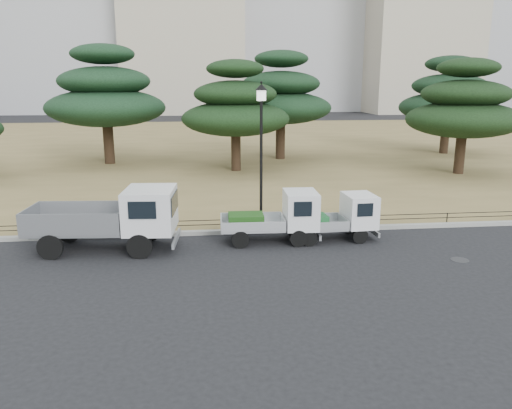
{
  "coord_description": "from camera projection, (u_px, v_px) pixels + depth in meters",
  "views": [
    {
      "loc": [
        -1.96,
        -16.08,
        5.76
      ],
      "look_at": [
        0.0,
        2.0,
        1.3
      ],
      "focal_mm": 35.0,
      "sensor_mm": 36.0,
      "label": 1
    }
  ],
  "objects": [
    {
      "name": "truck_kei_rear",
      "position": [
        338.0,
        217.0,
        18.63
      ],
      "size": [
        3.33,
        1.57,
        1.7
      ],
      "rotation": [
        0.0,
        0.0,
        0.06
      ],
      "color": "black",
      "rests_on": "ground"
    },
    {
      "name": "street_lamp",
      "position": [
        261.0,
        132.0,
        19.0
      ],
      "size": [
        0.5,
        0.5,
        5.56
      ],
      "color": "black",
      "rests_on": "lawn"
    },
    {
      "name": "pine_east_near",
      "position": [
        464.0,
        108.0,
        30.67
      ],
      "size": [
        7.0,
        7.0,
        7.07
      ],
      "color": "black",
      "rests_on": "lawn"
    },
    {
      "name": "lawn",
      "position": [
        223.0,
        145.0,
        46.63
      ],
      "size": [
        120.0,
        56.0,
        0.15
      ],
      "primitive_type": "cube",
      "color": "olive",
      "rests_on": "ground"
    },
    {
      "name": "pipe_fence",
      "position": [
        254.0,
        221.0,
        19.65
      ],
      "size": [
        38.0,
        0.04,
        0.4
      ],
      "color": "black",
      "rests_on": "lawn"
    },
    {
      "name": "manhole",
      "position": [
        460.0,
        260.0,
        16.62
      ],
      "size": [
        0.6,
        0.6,
        0.01
      ],
      "primitive_type": "cylinder",
      "color": "#2D2D30",
      "rests_on": "ground"
    },
    {
      "name": "pine_west_near",
      "position": [
        105.0,
        96.0,
        34.41
      ],
      "size": [
        8.17,
        8.17,
        8.17
      ],
      "color": "black",
      "rests_on": "lawn"
    },
    {
      "name": "pine_east_far",
      "position": [
        448.0,
        98.0,
        39.64
      ],
      "size": [
        7.63,
        7.63,
        7.67
      ],
      "color": "black",
      "rests_on": "lawn"
    },
    {
      "name": "pine_center_right",
      "position": [
        281.0,
        97.0,
        36.62
      ],
      "size": [
        7.44,
        7.44,
        7.89
      ],
      "color": "black",
      "rests_on": "lawn"
    },
    {
      "name": "truck_kei_front",
      "position": [
        277.0,
        217.0,
        18.38
      ],
      "size": [
        3.58,
        1.64,
        1.88
      ],
      "rotation": [
        0.0,
        0.0,
        -0.03
      ],
      "color": "black",
      "rests_on": "ground"
    },
    {
      "name": "ground",
      "position": [
        262.0,
        255.0,
        17.1
      ],
      "size": [
        220.0,
        220.0,
        0.0
      ],
      "primitive_type": "plane",
      "color": "black"
    },
    {
      "name": "pine_center_left",
      "position": [
        236.0,
        107.0,
        31.72
      ],
      "size": [
        6.92,
        6.92,
        7.03
      ],
      "color": "black",
      "rests_on": "lawn"
    },
    {
      "name": "truck_large",
      "position": [
        112.0,
        216.0,
        17.36
      ],
      "size": [
        5.17,
        2.37,
        2.2
      ],
      "rotation": [
        0.0,
        0.0,
        -0.07
      ],
      "color": "black",
      "rests_on": "ground"
    },
    {
      "name": "tarp_pile",
      "position": [
        69.0,
        221.0,
        19.36
      ],
      "size": [
        1.53,
        1.19,
        0.96
      ],
      "rotation": [
        0.0,
        0.0,
        0.09
      ],
      "color": "navy",
      "rests_on": "lawn"
    },
    {
      "name": "curb",
      "position": [
        254.0,
        231.0,
        19.59
      ],
      "size": [
        120.0,
        0.25,
        0.16
      ],
      "primitive_type": "cube",
      "color": "gray",
      "rests_on": "ground"
    }
  ]
}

